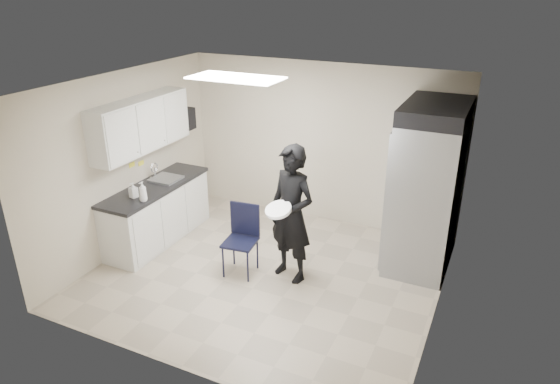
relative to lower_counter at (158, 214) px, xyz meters
The scene contains 21 objects.
floor 2.01m from the lower_counter, ahead, with size 4.50×4.50×0.00m, color tan.
ceiling 2.92m from the lower_counter, ahead, with size 4.50×4.50×0.00m, color white.
back_wall 2.79m from the lower_counter, 42.71° to the left, with size 4.50×4.50×0.00m, color #C0B69E.
left_wall 0.94m from the lower_counter, 146.31° to the right, with size 4.00×4.00×0.00m, color #C0B69E.
right_wall 4.29m from the lower_counter, ahead, with size 4.00×4.00×0.00m, color #C0B69E.
ceiling_panel 2.54m from the lower_counter, ahead, with size 1.20×0.60×0.02m, color white.
lower_counter is the anchor object (origin of this frame).
countertop 0.46m from the lower_counter, 90.00° to the left, with size 0.64×1.95×0.05m, color black.
sink 0.51m from the lower_counter, 85.43° to the left, with size 0.42×0.40×0.14m, color gray.
faucet 0.67m from the lower_counter, 125.75° to the left, with size 0.02×0.02×0.24m, color silver.
upper_cabinets 1.40m from the lower_counter, behind, with size 0.35×1.80×0.75m, color silver.
towel_dispenser 1.67m from the lower_counter, 99.38° to the left, with size 0.22×0.30×0.35m, color black.
notice_sticker_left 0.85m from the lower_counter, 161.21° to the right, with size 0.00×0.12×0.07m, color yellow.
notice_sticker_right 0.81m from the lower_counter, 161.21° to the left, with size 0.00×0.12×0.07m, color yellow.
commercial_fridge 3.98m from the lower_counter, 15.88° to the left, with size 0.80×1.35×2.10m, color gray.
fridge_compressor 4.31m from the lower_counter, 15.88° to the left, with size 0.80×1.35×0.20m, color black.
folding_chair 1.65m from the lower_counter, 10.80° to the right, with size 0.42×0.42×0.95m, color black.
man_tuxedo 2.34m from the lower_counter, ahead, with size 0.68×0.46×1.86m, color black.
bucket_lid 2.32m from the lower_counter, ahead, with size 0.34×0.34×0.04m, color white.
soap_bottle_a 0.84m from the lower_counter, 66.33° to the right, with size 0.11×0.11×0.28m, color white.
soap_bottle_b 0.76m from the lower_counter, 87.03° to the right, with size 0.10×0.10×0.22m, color #B4B2BF.
Camera 1 is at (2.67, -5.23, 3.75)m, focal length 32.00 mm.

